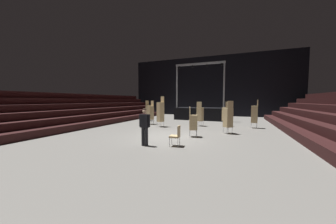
% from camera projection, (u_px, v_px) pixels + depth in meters
% --- Properties ---
extents(ground_plane, '(22.00, 30.00, 0.10)m').
position_uv_depth(ground_plane, '(169.00, 137.00, 10.06)').
color(ground_plane, slate).
extents(arena_end_wall, '(22.00, 0.30, 8.00)m').
position_uv_depth(arena_end_wall, '(209.00, 86.00, 23.69)').
color(arena_end_wall, black).
rests_on(arena_end_wall, ground_plane).
extents(bleacher_bank_left, '(4.50, 24.00, 2.70)m').
position_uv_depth(bleacher_bank_left, '(73.00, 109.00, 14.11)').
color(bleacher_bank_left, black).
rests_on(bleacher_bank_left, ground_plane).
extents(stage_riser, '(5.33, 2.62, 5.87)m').
position_uv_depth(stage_riser, '(201.00, 113.00, 18.92)').
color(stage_riser, black).
rests_on(stage_riser, ground_plane).
extents(man_with_tie, '(0.57, 0.25, 1.73)m').
position_uv_depth(man_with_tie, '(145.00, 125.00, 7.90)').
color(man_with_tie, black).
rests_on(man_with_tie, ground_plane).
extents(chair_stack_front_left, '(0.61, 0.61, 2.39)m').
position_uv_depth(chair_stack_front_left, '(160.00, 112.00, 13.66)').
color(chair_stack_front_left, '#B2B5BA').
rests_on(chair_stack_front_left, ground_plane).
extents(chair_stack_front_right, '(0.47, 0.47, 2.14)m').
position_uv_depth(chair_stack_front_right, '(254.00, 114.00, 12.98)').
color(chair_stack_front_right, '#B2B5BA').
rests_on(chair_stack_front_right, ground_plane).
extents(chair_stack_mid_left, '(0.54, 0.54, 1.71)m').
position_uv_depth(chair_stack_mid_left, '(193.00, 122.00, 9.89)').
color(chair_stack_mid_left, '#B2B5BA').
rests_on(chair_stack_mid_left, ground_plane).
extents(chair_stack_mid_right, '(0.55, 0.55, 2.05)m').
position_uv_depth(chair_stack_mid_right, '(148.00, 111.00, 17.70)').
color(chair_stack_mid_right, '#B2B5BA').
rests_on(chair_stack_mid_right, ground_plane).
extents(chair_stack_mid_centre, '(0.62, 0.62, 1.96)m').
position_uv_depth(chair_stack_mid_centre, '(226.00, 114.00, 14.22)').
color(chair_stack_mid_centre, '#B2B5BA').
rests_on(chair_stack_mid_centre, ground_plane).
extents(chair_stack_rear_left, '(0.62, 0.62, 2.05)m').
position_uv_depth(chair_stack_rear_left, '(228.00, 117.00, 10.86)').
color(chair_stack_rear_left, '#B2B5BA').
rests_on(chair_stack_rear_left, ground_plane).
extents(chair_stack_rear_right, '(0.60, 0.60, 2.05)m').
position_uv_depth(chair_stack_rear_right, '(151.00, 112.00, 15.13)').
color(chair_stack_rear_right, '#B2B5BA').
rests_on(chair_stack_rear_right, ground_plane).
extents(chair_stack_rear_centre, '(0.54, 0.54, 1.96)m').
position_uv_depth(chair_stack_rear_centre, '(200.00, 114.00, 14.07)').
color(chair_stack_rear_centre, '#B2B5BA').
rests_on(chair_stack_rear_centre, ground_plane).
extents(loose_chair_near_man, '(0.48, 0.48, 0.95)m').
position_uv_depth(loose_chair_near_man, '(176.00, 135.00, 7.88)').
color(loose_chair_near_man, '#B2B5BA').
rests_on(loose_chair_near_man, ground_plane).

